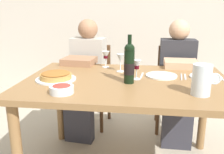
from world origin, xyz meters
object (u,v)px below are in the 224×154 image
at_px(chair_left, 92,79).
at_px(chair_right, 174,82).
at_px(diner_right, 177,77).
at_px(dining_table, 126,92).
at_px(salad_bowl, 62,89).
at_px(water_pitcher, 202,82).
at_px(wine_glass_centre, 137,66).
at_px(baked_tart, 56,76).
at_px(wine_glass_right_diner, 121,59).
at_px(wine_glass_left_diner, 106,56).
at_px(dinner_plate_right_setting, 206,77).
at_px(diner_left, 85,74).
at_px(wine_bottle, 129,63).
at_px(dinner_plate_left_setting, 161,76).

height_order(chair_left, chair_right, same).
bearing_deg(diner_right, dining_table, 55.60).
bearing_deg(chair_left, salad_bowl, 98.60).
bearing_deg(water_pitcher, wine_glass_centre, 144.24).
relative_size(wine_glass_centre, diner_right, 0.12).
bearing_deg(baked_tart, dining_table, 6.73).
bearing_deg(chair_left, chair_right, -173.89).
bearing_deg(wine_glass_right_diner, wine_glass_centre, -56.30).
xyz_separation_m(wine_glass_left_diner, dinner_plate_right_setting, (0.80, -0.24, -0.10)).
bearing_deg(baked_tart, diner_left, 85.76).
height_order(salad_bowl, diner_left, diner_left).
relative_size(wine_glass_right_diner, dinner_plate_right_setting, 0.62).
xyz_separation_m(dinner_plate_right_setting, diner_right, (-0.14, 0.50, -0.15)).
bearing_deg(dinner_plate_right_setting, wine_glass_left_diner, 163.53).
height_order(water_pitcher, dinner_plate_right_setting, water_pitcher).
xyz_separation_m(wine_bottle, baked_tart, (-0.54, 0.00, -0.11)).
relative_size(wine_glass_centre, dinner_plate_right_setting, 0.61).
bearing_deg(dinner_plate_left_setting, wine_glass_left_diner, 152.89).
distance_m(wine_glass_left_diner, wine_glass_right_diner, 0.20).
bearing_deg(salad_bowl, baked_tart, 116.43).
height_order(dinner_plate_right_setting, diner_right, diner_right).
relative_size(water_pitcher, wine_glass_right_diner, 1.29).
bearing_deg(wine_glass_centre, wine_bottle, -115.96).
height_order(wine_bottle, diner_left, diner_left).
xyz_separation_m(salad_bowl, chair_right, (0.83, 1.21, -0.29)).
distance_m(dinner_plate_left_setting, dinner_plate_right_setting, 0.33).
xyz_separation_m(wine_bottle, chair_right, (0.43, 0.94, -0.40)).
distance_m(wine_bottle, wine_glass_right_diner, 0.32).
xyz_separation_m(wine_glass_centre, chair_left, (-0.51, 0.83, -0.37)).
bearing_deg(dinner_plate_left_setting, water_pitcher, -61.64).
bearing_deg(baked_tart, chair_left, 85.69).
xyz_separation_m(wine_bottle, chair_left, (-0.47, 0.93, -0.40)).
bearing_deg(diner_right, dinner_plate_right_setting, 106.46).
xyz_separation_m(baked_tart, chair_right, (0.96, 0.94, -0.29)).
distance_m(dinner_plate_right_setting, diner_right, 0.54).
bearing_deg(wine_glass_right_diner, dinner_plate_right_setting, -8.62).
bearing_deg(water_pitcher, diner_left, 136.55).
bearing_deg(salad_bowl, water_pitcher, 5.54).
xyz_separation_m(wine_glass_centre, dinner_plate_left_setting, (0.19, 0.10, -0.10)).
xyz_separation_m(dining_table, dinner_plate_left_setting, (0.26, 0.14, 0.10)).
bearing_deg(wine_glass_left_diner, dinner_plate_left_setting, -27.11).
xyz_separation_m(dinner_plate_left_setting, diner_left, (-0.72, 0.49, -0.15)).
relative_size(baked_tart, dinner_plate_left_setting, 1.23).
distance_m(dining_table, diner_left, 0.78).
distance_m(dining_table, wine_glass_left_diner, 0.48).
bearing_deg(wine_glass_left_diner, chair_right, 36.74).
distance_m(salad_bowl, chair_left, 1.24).
xyz_separation_m(wine_glass_left_diner, diner_right, (0.66, 0.26, -0.25)).
bearing_deg(wine_glass_centre, dining_table, -153.69).
relative_size(baked_tart, chair_right, 0.34).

